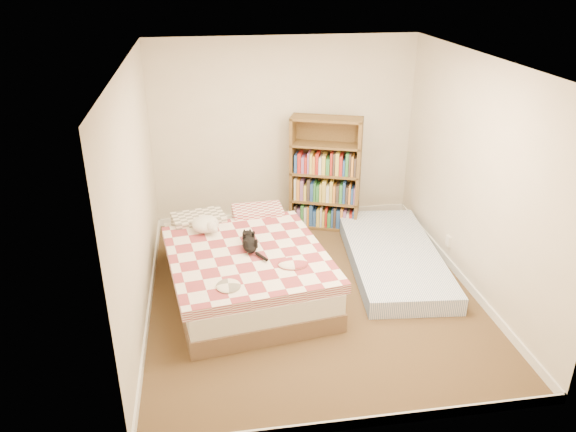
{
  "coord_description": "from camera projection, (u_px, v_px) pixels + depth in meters",
  "views": [
    {
      "loc": [
        -1.07,
        -5.18,
        3.35
      ],
      "look_at": [
        -0.21,
        0.3,
        0.81
      ],
      "focal_mm": 35.0,
      "sensor_mm": 36.0,
      "label": 1
    }
  ],
  "objects": [
    {
      "name": "white_dog",
      "position": [
        206.0,
        224.0,
        6.37
      ],
      "size": [
        0.37,
        0.4,
        0.17
      ],
      "rotation": [
        0.0,
        0.0,
        -0.22
      ],
      "color": "silver",
      "rests_on": "bed"
    },
    {
      "name": "bookshelf",
      "position": [
        324.0,
        187.0,
        7.54
      ],
      "size": [
        1.02,
        0.61,
        1.53
      ],
      "rotation": [
        0.0,
        0.0,
        -0.35
      ],
      "color": "#523C1C",
      "rests_on": "room"
    },
    {
      "name": "black_cat",
      "position": [
        250.0,
        243.0,
        6.01
      ],
      "size": [
        0.19,
        0.59,
        0.14
      ],
      "rotation": [
        0.0,
        0.0,
        0.03
      ],
      "color": "black",
      "rests_on": "bed"
    },
    {
      "name": "bed",
      "position": [
        244.0,
        265.0,
        6.21
      ],
      "size": [
        1.86,
        2.39,
        0.59
      ],
      "rotation": [
        0.0,
        0.0,
        0.14
      ],
      "color": "brown",
      "rests_on": "room"
    },
    {
      "name": "room",
      "position": [
        313.0,
        192.0,
        5.7
      ],
      "size": [
        3.51,
        4.01,
        2.51
      ],
      "color": "#46311E",
      "rests_on": "ground"
    },
    {
      "name": "floor_mattress",
      "position": [
        393.0,
        257.0,
        6.73
      ],
      "size": [
        1.22,
        2.34,
        0.2
      ],
      "primitive_type": "cube",
      "rotation": [
        0.0,
        0.0,
        -0.09
      ],
      "color": "#738DC0",
      "rests_on": "room"
    }
  ]
}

